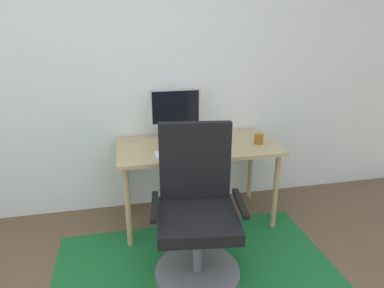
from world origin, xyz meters
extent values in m
cube|color=silver|center=(0.00, 2.20, 1.30)|extent=(6.00, 0.10, 2.60)
cube|color=#18622D|center=(0.29, 1.16, 0.00)|extent=(1.98, 1.11, 0.01)
cube|color=tan|center=(0.46, 1.79, 0.69)|extent=(1.34, 0.68, 0.03)
cylinder|color=tan|center=(-0.15, 1.51, 0.34)|extent=(0.04, 0.04, 0.67)
cylinder|color=tan|center=(1.07, 1.51, 0.34)|extent=(0.04, 0.04, 0.67)
cylinder|color=tan|center=(-0.15, 2.07, 0.34)|extent=(0.04, 0.04, 0.67)
cylinder|color=tan|center=(1.07, 2.07, 0.34)|extent=(0.04, 0.04, 0.67)
cylinder|color=#B2B2B7|center=(0.31, 1.99, 0.71)|extent=(0.18, 0.18, 0.01)
cylinder|color=#B2B2B7|center=(0.31, 1.99, 0.77)|extent=(0.04, 0.04, 0.11)
cube|color=#B7B7BC|center=(0.31, 1.99, 0.99)|extent=(0.44, 0.04, 0.32)
cube|color=black|center=(0.31, 1.97, 0.99)|extent=(0.40, 0.00, 0.28)
cube|color=white|center=(0.30, 1.60, 0.71)|extent=(0.43, 0.13, 0.02)
ellipsoid|color=black|center=(0.62, 1.63, 0.72)|extent=(0.06, 0.10, 0.03)
cylinder|color=#955B1F|center=(0.97, 1.70, 0.75)|extent=(0.07, 0.07, 0.09)
cube|color=black|center=(0.75, 2.01, 0.71)|extent=(0.09, 0.15, 0.01)
cylinder|color=slate|center=(0.29, 1.06, 0.03)|extent=(0.59, 0.59, 0.05)
cylinder|color=slate|center=(0.29, 1.06, 0.23)|extent=(0.06, 0.06, 0.36)
cube|color=black|center=(0.29, 1.06, 0.45)|extent=(0.58, 0.58, 0.08)
cube|color=black|center=(0.33, 1.28, 0.77)|extent=(0.49, 0.13, 0.56)
cube|color=black|center=(0.02, 1.10, 0.56)|extent=(0.09, 0.36, 0.03)
cube|color=black|center=(0.57, 1.02, 0.56)|extent=(0.09, 0.36, 0.03)
camera|label=1|loc=(-0.15, -0.81, 1.66)|focal=31.68mm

